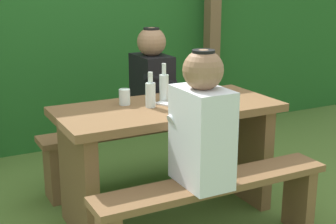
{
  "coord_description": "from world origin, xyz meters",
  "views": [
    {
      "loc": [
        -1.37,
        -2.63,
        1.52
      ],
      "look_at": [
        0.0,
        0.0,
        0.7
      ],
      "focal_mm": 52.44,
      "sensor_mm": 36.0,
      "label": 1
    }
  ],
  "objects_px": {
    "bench_near": "(214,201)",
    "person_black_coat": "(152,81)",
    "picnic_table": "(168,141)",
    "cell_phone": "(167,104)",
    "person_white_shirt": "(202,124)",
    "drinking_glass": "(125,97)",
    "bottle_right": "(164,87)",
    "bench_far": "(134,143)",
    "bottle_left": "(150,94)"
  },
  "relations": [
    {
      "from": "person_white_shirt",
      "to": "person_black_coat",
      "type": "distance_m",
      "value": 1.12
    },
    {
      "from": "cell_phone",
      "to": "bottle_left",
      "type": "bearing_deg",
      "value": 157.59
    },
    {
      "from": "bench_far",
      "to": "bottle_right",
      "type": "distance_m",
      "value": 0.68
    },
    {
      "from": "bench_far",
      "to": "bottle_left",
      "type": "xyz_separation_m",
      "value": [
        -0.12,
        -0.54,
        0.51
      ]
    },
    {
      "from": "bottle_right",
      "to": "bottle_left",
      "type": "bearing_deg",
      "value": -145.8
    },
    {
      "from": "person_white_shirt",
      "to": "cell_phone",
      "type": "bearing_deg",
      "value": 81.05
    },
    {
      "from": "bench_near",
      "to": "drinking_glass",
      "type": "distance_m",
      "value": 0.87
    },
    {
      "from": "person_white_shirt",
      "to": "bottle_right",
      "type": "bearing_deg",
      "value": 80.14
    },
    {
      "from": "bench_near",
      "to": "person_black_coat",
      "type": "relative_size",
      "value": 1.95
    },
    {
      "from": "bench_far",
      "to": "cell_phone",
      "type": "distance_m",
      "value": 0.68
    },
    {
      "from": "picnic_table",
      "to": "bottle_right",
      "type": "distance_m",
      "value": 0.35
    },
    {
      "from": "drinking_glass",
      "to": "bottle_left",
      "type": "relative_size",
      "value": 0.46
    },
    {
      "from": "bottle_left",
      "to": "bottle_right",
      "type": "xyz_separation_m",
      "value": [
        0.14,
        0.1,
        0.01
      ]
    },
    {
      "from": "bench_far",
      "to": "bottle_right",
      "type": "bearing_deg",
      "value": -86.62
    },
    {
      "from": "person_white_shirt",
      "to": "bottle_left",
      "type": "xyz_separation_m",
      "value": [
        -0.03,
        0.56,
        0.05
      ]
    },
    {
      "from": "person_black_coat",
      "to": "cell_phone",
      "type": "bearing_deg",
      "value": -105.89
    },
    {
      "from": "bottle_left",
      "to": "cell_phone",
      "type": "relative_size",
      "value": 1.57
    },
    {
      "from": "picnic_table",
      "to": "bench_far",
      "type": "bearing_deg",
      "value": 90.0
    },
    {
      "from": "person_black_coat",
      "to": "drinking_glass",
      "type": "height_order",
      "value": "person_black_coat"
    },
    {
      "from": "bench_far",
      "to": "cell_phone",
      "type": "relative_size",
      "value": 10.0
    },
    {
      "from": "picnic_table",
      "to": "bottle_right",
      "type": "height_order",
      "value": "bottle_right"
    },
    {
      "from": "bench_far",
      "to": "person_white_shirt",
      "type": "height_order",
      "value": "person_white_shirt"
    },
    {
      "from": "picnic_table",
      "to": "drinking_glass",
      "type": "xyz_separation_m",
      "value": [
        -0.23,
        0.14,
        0.29
      ]
    },
    {
      "from": "person_white_shirt",
      "to": "drinking_glass",
      "type": "xyz_separation_m",
      "value": [
        -0.15,
        0.69,
        0.01
      ]
    },
    {
      "from": "bottle_left",
      "to": "bottle_right",
      "type": "relative_size",
      "value": 0.89
    },
    {
      "from": "person_black_coat",
      "to": "drinking_glass",
      "type": "bearing_deg",
      "value": -133.42
    },
    {
      "from": "bottle_right",
      "to": "cell_phone",
      "type": "xyz_separation_m",
      "value": [
        -0.03,
        -0.09,
        -0.09
      ]
    },
    {
      "from": "picnic_table",
      "to": "cell_phone",
      "type": "distance_m",
      "value": 0.24
    },
    {
      "from": "bench_near",
      "to": "person_white_shirt",
      "type": "xyz_separation_m",
      "value": [
        -0.09,
        0.0,
        0.46
      ]
    },
    {
      "from": "person_black_coat",
      "to": "bottle_right",
      "type": "height_order",
      "value": "person_black_coat"
    },
    {
      "from": "bench_near",
      "to": "person_white_shirt",
      "type": "height_order",
      "value": "person_white_shirt"
    },
    {
      "from": "person_white_shirt",
      "to": "bottle_right",
      "type": "distance_m",
      "value": 0.67
    },
    {
      "from": "person_white_shirt",
      "to": "drinking_glass",
      "type": "bearing_deg",
      "value": 102.08
    },
    {
      "from": "person_white_shirt",
      "to": "cell_phone",
      "type": "relative_size",
      "value": 5.14
    },
    {
      "from": "bottle_left",
      "to": "cell_phone",
      "type": "xyz_separation_m",
      "value": [
        0.12,
        0.01,
        -0.08
      ]
    },
    {
      "from": "bottle_left",
      "to": "picnic_table",
      "type": "bearing_deg",
      "value": -4.76
    },
    {
      "from": "person_black_coat",
      "to": "bottle_right",
      "type": "bearing_deg",
      "value": -106.0
    },
    {
      "from": "picnic_table",
      "to": "bench_near",
      "type": "height_order",
      "value": "picnic_table"
    },
    {
      "from": "drinking_glass",
      "to": "bottle_left",
      "type": "bearing_deg",
      "value": -47.41
    },
    {
      "from": "bench_far",
      "to": "cell_phone",
      "type": "height_order",
      "value": "cell_phone"
    },
    {
      "from": "picnic_table",
      "to": "cell_phone",
      "type": "xyz_separation_m",
      "value": [
        0.0,
        0.01,
        0.24
      ]
    },
    {
      "from": "bench_far",
      "to": "person_black_coat",
      "type": "relative_size",
      "value": 1.95
    },
    {
      "from": "drinking_glass",
      "to": "cell_phone",
      "type": "distance_m",
      "value": 0.27
    },
    {
      "from": "bench_near",
      "to": "cell_phone",
      "type": "relative_size",
      "value": 10.0
    },
    {
      "from": "drinking_glass",
      "to": "bottle_left",
      "type": "xyz_separation_m",
      "value": [
        0.12,
        -0.13,
        0.04
      ]
    },
    {
      "from": "bench_far",
      "to": "bottle_left",
      "type": "bearing_deg",
      "value": -102.06
    },
    {
      "from": "bench_near",
      "to": "bench_far",
      "type": "relative_size",
      "value": 1.0
    },
    {
      "from": "drinking_glass",
      "to": "bottle_right",
      "type": "relative_size",
      "value": 0.4
    },
    {
      "from": "person_black_coat",
      "to": "cell_phone",
      "type": "distance_m",
      "value": 0.56
    },
    {
      "from": "bench_near",
      "to": "drinking_glass",
      "type": "bearing_deg",
      "value": 108.76
    }
  ]
}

